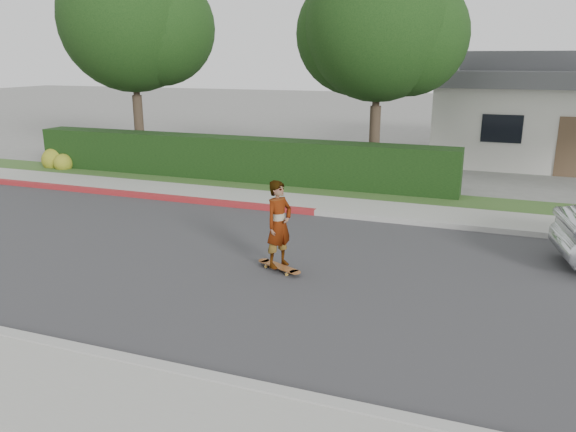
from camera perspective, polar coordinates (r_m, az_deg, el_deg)
name	(u,v)px	position (r m, az deg, el deg)	size (l,w,h in m)	color
ground	(209,260)	(11.80, -8.01, -4.48)	(120.00, 120.00, 0.00)	slate
road	(209,260)	(11.80, -8.01, -4.46)	(60.00, 8.00, 0.01)	#2D2D30
curb_near	(71,350)	(8.72, -21.16, -12.56)	(60.00, 0.20, 0.15)	#9E9E99
sidewalk_near	(22,384)	(8.18, -25.41, -15.17)	(60.00, 1.60, 0.12)	gray
curb_far	(280,209)	(15.33, -0.77, 0.73)	(60.00, 0.20, 0.15)	#9E9E99
curb_red_section	(127,194)	(17.71, -16.04, 2.17)	(12.00, 0.21, 0.15)	maroon
sidewalk_far	(292,202)	(16.15, 0.38, 1.45)	(60.00, 1.60, 0.12)	gray
planting_strip	(309,190)	(17.62, 2.17, 2.63)	(60.00, 1.60, 0.10)	#2D4C1E
hedge	(231,159)	(19.14, -5.83, 5.75)	(15.00, 1.00, 1.50)	black
flowering_shrub	(57,161)	(22.81, -22.42, 5.20)	(1.40, 1.00, 0.90)	#2D4C19
tree_left	(134,24)	(22.48, -15.34, 18.33)	(5.99, 5.21, 8.00)	#33261C
tree_center	(380,31)	(19.30, 9.29, 18.10)	(5.66, 4.84, 7.44)	#33261C
house	(569,108)	(25.90, 26.64, 9.80)	(10.60, 8.60, 4.30)	beige
skateboard	(279,267)	(11.08, -0.91, -5.16)	(1.09, 0.66, 0.10)	gold
skateboarder	(279,224)	(10.80, -0.93, -0.84)	(0.62, 0.41, 1.71)	white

